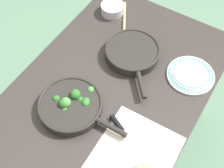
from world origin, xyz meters
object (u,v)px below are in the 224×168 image
at_px(skillet_broccoli, 71,105).
at_px(dinner_plate_stack, 191,74).
at_px(prep_bowl_steel, 112,9).
at_px(wooden_spoon, 124,34).
at_px(grater_knife, 125,134).
at_px(skillet_eggs, 132,53).

bearing_deg(skillet_broccoli, dinner_plate_stack, 48.82).
bearing_deg(prep_bowl_steel, wooden_spoon, 51.59).
distance_m(skillet_broccoli, prep_bowl_steel, 0.64).
relative_size(wooden_spoon, prep_bowl_steel, 2.77).
bearing_deg(grater_knife, skillet_eggs, 140.68).
xyz_separation_m(wooden_spoon, dinner_plate_stack, (0.06, 0.41, 0.01)).
xyz_separation_m(dinner_plate_stack, prep_bowl_steel, (-0.17, -0.55, 0.01)).
bearing_deg(skillet_eggs, prep_bowl_steel, -171.82).
bearing_deg(prep_bowl_steel, dinner_plate_stack, 72.56).
xyz_separation_m(skillet_broccoli, prep_bowl_steel, (-0.62, -0.17, -0.00)).
xyz_separation_m(skillet_eggs, prep_bowl_steel, (-0.21, -0.25, -0.00)).
bearing_deg(wooden_spoon, prep_bowl_steel, -157.88).
xyz_separation_m(skillet_broccoli, dinner_plate_stack, (-0.45, 0.38, -0.02)).
xyz_separation_m(grater_knife, dinner_plate_stack, (-0.43, 0.11, 0.00)).
bearing_deg(wooden_spoon, skillet_broccoli, -25.88).
bearing_deg(grater_knife, wooden_spoon, 146.07).
distance_m(skillet_eggs, dinner_plate_stack, 0.30).
distance_m(wooden_spoon, dinner_plate_stack, 0.41).
relative_size(grater_knife, prep_bowl_steel, 2.14).
height_order(skillet_broccoli, prep_bowl_steel, skillet_broccoli).
height_order(skillet_broccoli, grater_knife, skillet_broccoli).
xyz_separation_m(wooden_spoon, grater_knife, (0.50, 0.30, 0.00)).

